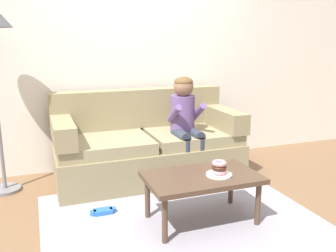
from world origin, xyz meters
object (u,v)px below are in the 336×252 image
coffee_table (202,180)px  toy_controller (103,212)px  person_child (185,118)px  donut (219,172)px  couch (147,146)px

coffee_table → toy_controller: (-0.74, 0.41, -0.34)m
person_child → toy_controller: (-1.00, -0.55, -0.65)m
person_child → donut: person_child is taller
couch → donut: bearing=-79.2°
coffee_table → toy_controller: bearing=151.3°
donut → couch: bearing=100.8°
couch → person_child: bearing=-29.4°
coffee_table → person_child: (0.26, 0.96, 0.30)m
couch → donut: couch is taller
person_child → donut: bearing=-97.4°
couch → donut: (0.23, -1.22, 0.10)m
coffee_table → toy_controller: coffee_table is taller
couch → person_child: person_child is taller
coffee_table → donut: bearing=-23.5°
person_child → toy_controller: size_ratio=4.87×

